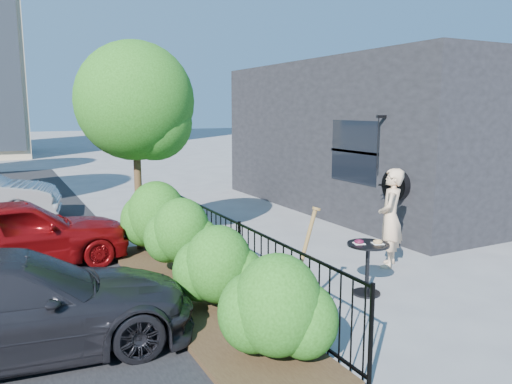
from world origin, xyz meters
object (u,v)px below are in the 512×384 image
patio_tree (139,108)px  shovel (299,271)px  woman (390,218)px  car_darkgrey (11,306)px  cafe_table (368,259)px  car_red (17,234)px

patio_tree → shovel: (0.98, -4.06, -2.09)m
woman → shovel: size_ratio=1.13×
patio_tree → car_darkgrey: (-2.39, -3.38, -2.17)m
patio_tree → cafe_table: patio_tree is taller
patio_tree → car_red: (-2.21, -0.04, -2.13)m
shovel → car_darkgrey: (-3.36, 0.68, -0.08)m
woman → cafe_table: bearing=-6.1°
car_red → car_darkgrey: 3.35m
woman → car_darkgrey: size_ratio=0.43×
cafe_table → shovel: 1.46m
patio_tree → woman: size_ratio=2.26×
woman → car_darkgrey: bearing=-36.8°
car_red → shovel: bearing=-146.7°
woman → car_red: size_ratio=0.47×
shovel → car_darkgrey: 3.43m
car_darkgrey → patio_tree: bearing=-30.6°
woman → car_red: woman is taller
patio_tree → shovel: size_ratio=2.55×
cafe_table → car_darkgrey: (-4.78, 0.34, 0.05)m
woman → car_red: (-5.83, 2.80, -0.24)m
car_red → patio_tree: bearing=-94.2°
cafe_table → woman: woman is taller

